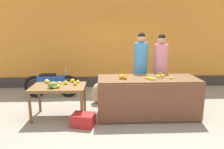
{
  "coord_description": "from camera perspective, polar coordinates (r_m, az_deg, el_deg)",
  "views": [
    {
      "loc": [
        -0.46,
        -4.33,
        1.9
      ],
      "look_at": [
        -0.26,
        0.15,
        0.94
      ],
      "focal_mm": 32.34,
      "sensor_mm": 36.0,
      "label": 1
    }
  ],
  "objects": [
    {
      "name": "banana_bunch_pile",
      "position": [
        4.62,
        12.65,
        -0.48
      ],
      "size": [
        0.63,
        0.59,
        0.07
      ],
      "color": "yellow",
      "rests_on": "fruit_stall_counter"
    },
    {
      "name": "vendor_woman_blue_shirt",
      "position": [
        5.18,
        8.08,
        1.41
      ],
      "size": [
        0.34,
        0.34,
        1.87
      ],
      "color": "#33333D",
      "rests_on": "ground"
    },
    {
      "name": "market_wall_back",
      "position": [
        6.97,
        1.24,
        8.8
      ],
      "size": [
        9.16,
        0.23,
        3.06
      ],
      "color": "orange",
      "rests_on": "ground"
    },
    {
      "name": "vendor_woman_pink_shirt",
      "position": [
        5.28,
        13.46,
        1.17
      ],
      "size": [
        0.34,
        0.34,
        1.84
      ],
      "color": "#33333D",
      "rests_on": "ground"
    },
    {
      "name": "parked_motorcycle",
      "position": [
        6.13,
        -16.67,
        -2.55
      ],
      "size": [
        1.6,
        0.18,
        0.88
      ],
      "color": "black",
      "rests_on": "ground"
    },
    {
      "name": "fruit_stall_counter",
      "position": [
        4.66,
        9.91,
        -6.27
      ],
      "size": [
        2.21,
        0.88,
        0.89
      ],
      "color": "brown",
      "rests_on": "ground"
    },
    {
      "name": "mango_papaya_pile",
      "position": [
        4.57,
        -15.12,
        -2.54
      ],
      "size": [
        0.84,
        0.63,
        0.14
      ],
      "color": "yellow",
      "rests_on": "side_table_wooden"
    },
    {
      "name": "produce_crate",
      "position": [
        4.25,
        -8.11,
        -12.6
      ],
      "size": [
        0.5,
        0.41,
        0.26
      ],
      "primitive_type": "cube",
      "rotation": [
        0.0,
        0.0,
        -0.22
      ],
      "color": "red",
      "rests_on": "ground"
    },
    {
      "name": "produce_sack",
      "position": [
        5.46,
        -4.1,
        -5.26
      ],
      "size": [
        0.34,
        0.39,
        0.54
      ],
      "primitive_type": "ellipsoid",
      "rotation": [
        0.0,
        0.0,
        1.46
      ],
      "color": "tan",
      "rests_on": "ground"
    },
    {
      "name": "ground_plane",
      "position": [
        4.75,
        3.26,
        -11.47
      ],
      "size": [
        24.0,
        24.0,
        0.0
      ],
      "primitive_type": "plane",
      "color": "gray"
    },
    {
      "name": "side_table_wooden",
      "position": [
        4.62,
        -14.88,
        -4.18
      ],
      "size": [
        1.17,
        0.74,
        0.72
      ],
      "color": "brown",
      "rests_on": "ground"
    },
    {
      "name": "orange_pile",
      "position": [
        4.43,
        3.08,
        -0.56
      ],
      "size": [
        0.19,
        0.34,
        0.09
      ],
      "color": "orange",
      "rests_on": "fruit_stall_counter"
    }
  ]
}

